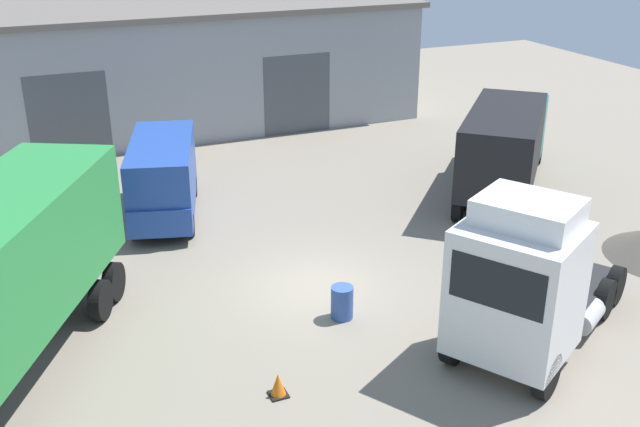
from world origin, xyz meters
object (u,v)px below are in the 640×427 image
object	(u,v)px
box_truck_teal	(505,142)
oil_drum	(342,302)
tractor_unit_white	(525,284)
traffic_cone	(278,386)
delivery_van_blue	(163,178)

from	to	relation	value
box_truck_teal	oil_drum	size ratio (longest dim) A/B	8.73
tractor_unit_white	oil_drum	world-z (taller)	tractor_unit_white
box_truck_teal	traffic_cone	size ratio (longest dim) A/B	13.97
box_truck_teal	delivery_van_blue	xyz separation A→B (m)	(-12.01, 2.31, -0.44)
box_truck_teal	delivery_van_blue	size ratio (longest dim) A/B	1.38
oil_drum	delivery_van_blue	bearing A→B (deg)	108.29
box_truck_teal	tractor_unit_white	bearing A→B (deg)	-171.62
delivery_van_blue	traffic_cone	distance (m)	10.85
tractor_unit_white	traffic_cone	world-z (taller)	tractor_unit_white
tractor_unit_white	oil_drum	size ratio (longest dim) A/B	7.45
box_truck_teal	delivery_van_blue	world-z (taller)	box_truck_teal
tractor_unit_white	delivery_van_blue	xyz separation A→B (m)	(-5.80, 11.58, -0.51)
delivery_van_blue	traffic_cone	world-z (taller)	delivery_van_blue
oil_drum	traffic_cone	world-z (taller)	oil_drum
box_truck_teal	traffic_cone	xyz separation A→B (m)	(-11.91, -8.48, -1.61)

